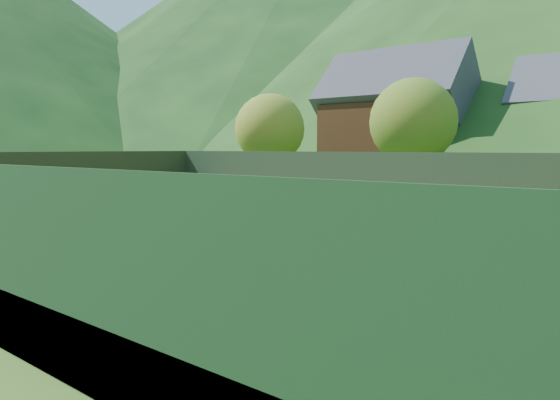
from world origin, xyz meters
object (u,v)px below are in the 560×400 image
Objects in this scene: student_a at (402,212)px; student_c at (472,221)px; coach at (161,209)px; chalet_left at (396,123)px; student_b at (409,216)px; student_d at (480,219)px; ball_hopper at (106,215)px; tennis_net at (298,220)px.

student_c is (2.97, -0.92, 0.04)m from student_a.
chalet_left is (-6.06, 33.39, 4.69)m from coach.
chalet_left reaches higher than coach.
coach is 1.35× the size of student_b.
chalet_left is at bearing -44.44° from student_d.
chalet_left reaches higher than student_c.
student_c is at bearing 168.67° from student_a.
tennis_net is at bearing 42.72° from ball_hopper.
ball_hopper is (-8.86, -7.04, 0.06)m from student_b.
student_a is at bearing -64.44° from chalet_left.
student_b is 31.37m from chalet_left.
chalet_left is (-4.71, 34.88, 4.88)m from ball_hopper.
ball_hopper is at bearing 29.70° from student_c.
student_a is (6.93, 6.23, -0.21)m from coach.
tennis_net is 12.07× the size of ball_hopper.
student_a is at bearing 43.02° from ball_hopper.
student_d is at bearing -117.08° from student_c.
coach is at bearing -139.35° from tennis_net.
student_c is at bearing 79.81° from student_d.
student_a is 4.13m from tennis_net.
coach is 5.22m from tennis_net.
student_b is at bearing 43.59° from coach.
coach reaches higher than student_d.
student_d is (10.05, 5.61, -0.12)m from coach.
student_d is (2.54, 0.06, 0.13)m from student_b.
chalet_left is (-10.00, 30.00, 5.13)m from tennis_net.
tennis_net is at bearing 49.48° from student_a.
coach reaches higher than student_b.
ball_hopper is (-1.35, -1.50, -0.19)m from coach.
ball_hopper is at bearing 47.38° from student_d.
student_d is 1.64× the size of ball_hopper.
student_b is 2.40m from student_c.
ball_hopper is at bearing 20.45° from student_b.
student_b is 0.11× the size of tennis_net.
student_d reaches higher than student_c.
tennis_net reaches higher than ball_hopper.
tennis_net is (-2.99, -2.84, -0.22)m from student_a.
student_b is (0.58, -0.68, -0.03)m from student_a.
student_d is at bearing 163.42° from student_b.
tennis_net is (-6.11, -2.22, -0.32)m from student_d.
coach is 0.14× the size of chalet_left.
tennis_net is at bearing 16.36° from student_c.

